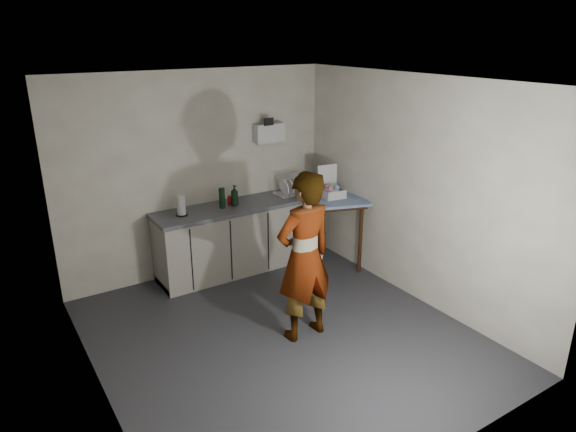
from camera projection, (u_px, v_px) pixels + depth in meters
ground at (282, 336)px, 5.39m from camera, size 4.00×4.00×0.00m
wall_back at (199, 175)px, 6.52m from camera, size 3.60×0.02×2.60m
wall_right at (414, 191)px, 5.86m from camera, size 0.02×4.00×2.60m
wall_left at (89, 263)px, 4.04m from camera, size 0.02×4.00×2.60m
ceiling at (281, 82)px, 4.51m from camera, size 3.60×4.00×0.01m
kitchen_counter at (240, 239)px, 6.79m from camera, size 2.24×0.62×0.91m
wall_shelf at (269, 133)px, 6.82m from camera, size 0.42×0.18×0.37m
side_table at (334, 206)px, 6.73m from camera, size 0.96×0.96×0.98m
standing_man at (304, 257)px, 5.13m from camera, size 0.67×0.46×1.78m
soap_bottle at (234, 195)px, 6.55m from camera, size 0.12×0.12×0.27m
soda_can at (230, 201)px, 6.59m from camera, size 0.06×0.06×0.12m
dark_bottle at (222, 198)px, 6.45m from camera, size 0.08×0.08×0.26m
paper_towel at (181, 206)px, 6.20m from camera, size 0.15×0.15×0.26m
dish_rack at (290, 190)px, 6.99m from camera, size 0.40×0.30×0.28m
bakery_box at (331, 190)px, 6.69m from camera, size 0.32×0.33×0.40m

